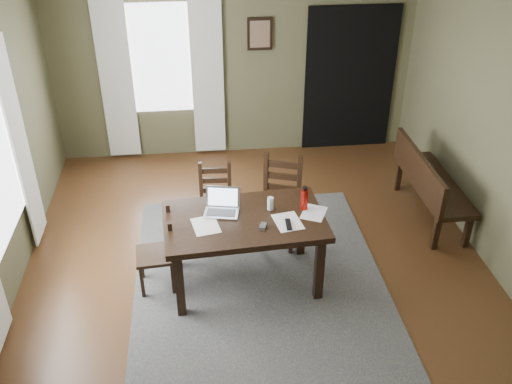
{
  "coord_description": "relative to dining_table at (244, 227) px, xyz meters",
  "views": [
    {
      "loc": [
        -0.55,
        -4.63,
        3.95
      ],
      "look_at": [
        0.0,
        0.3,
        0.9
      ],
      "focal_mm": 40.0,
      "sensor_mm": 36.0,
      "label": 1
    }
  ],
  "objects": [
    {
      "name": "ground",
      "position": [
        0.15,
        0.02,
        -0.71
      ],
      "size": [
        5.0,
        6.0,
        0.01
      ],
      "color": "#492C16"
    },
    {
      "name": "room_shell",
      "position": [
        0.15,
        0.02,
        1.1
      ],
      "size": [
        5.02,
        6.02,
        2.71
      ],
      "color": "brown",
      "rests_on": "ground"
    },
    {
      "name": "rug",
      "position": [
        0.15,
        0.02,
        -0.7
      ],
      "size": [
        2.6,
        3.2,
        0.01
      ],
      "color": "#454545",
      "rests_on": "ground"
    },
    {
      "name": "dining_table",
      "position": [
        0.0,
        0.0,
        0.0
      ],
      "size": [
        1.64,
        1.05,
        0.79
      ],
      "rotation": [
        0.0,
        0.0,
        0.07
      ],
      "color": "black",
      "rests_on": "rug"
    },
    {
      "name": "chair_end",
      "position": [
        -0.86,
        0.04,
        -0.28
      ],
      "size": [
        0.41,
        0.41,
        0.87
      ],
      "rotation": [
        0.0,
        0.0,
        -1.49
      ],
      "color": "black",
      "rests_on": "rug"
    },
    {
      "name": "chair_back_left",
      "position": [
        -0.25,
        0.9,
        -0.27
      ],
      "size": [
        0.41,
        0.41,
        0.88
      ],
      "rotation": [
        0.0,
        0.0,
        -0.06
      ],
      "color": "black",
      "rests_on": "rug"
    },
    {
      "name": "chair_back_right",
      "position": [
        0.46,
        0.71,
        -0.2
      ],
      "size": [
        0.57,
        0.57,
        1.02
      ],
      "rotation": [
        0.0,
        0.0,
        -0.33
      ],
      "color": "black",
      "rests_on": "rug"
    },
    {
      "name": "bench",
      "position": [
        2.3,
        0.99,
        -0.19
      ],
      "size": [
        0.49,
        1.52,
        0.86
      ],
      "rotation": [
        0.0,
        0.0,
        1.57
      ],
      "color": "black",
      "rests_on": "ground"
    },
    {
      "name": "laptop",
      "position": [
        -0.21,
        0.16,
        0.16
      ],
      "size": [
        0.38,
        0.33,
        0.23
      ],
      "rotation": [
        0.0,
        0.0,
        -0.2
      ],
      "color": "#B7B7BC",
      "rests_on": "dining_table"
    },
    {
      "name": "computer_mouse",
      "position": [
        0.16,
        -0.18,
        0.11
      ],
      "size": [
        0.08,
        0.11,
        0.03
      ],
      "primitive_type": "cube",
      "rotation": [
        0.0,
        0.0,
        -0.32
      ],
      "color": "#3F3F42",
      "rests_on": "dining_table"
    },
    {
      "name": "tv_remote",
      "position": [
        0.41,
        -0.17,
        0.11
      ],
      "size": [
        0.06,
        0.19,
        0.02
      ],
      "primitive_type": "cube",
      "rotation": [
        0.0,
        0.0,
        -0.04
      ],
      "color": "black",
      "rests_on": "dining_table"
    },
    {
      "name": "drinking_glass",
      "position": [
        0.28,
        0.13,
        0.17
      ],
      "size": [
        0.07,
        0.07,
        0.14
      ],
      "primitive_type": "cylinder",
      "rotation": [
        0.0,
        0.0,
        -0.23
      ],
      "color": "silver",
      "rests_on": "dining_table"
    },
    {
      "name": "water_bottle",
      "position": [
        0.61,
        0.1,
        0.22
      ],
      "size": [
        0.08,
        0.08,
        0.26
      ],
      "rotation": [
        0.0,
        0.0,
        0.13
      ],
      "color": "#A5130C",
      "rests_on": "dining_table"
    },
    {
      "name": "paper_a",
      "position": [
        -0.38,
        -0.08,
        0.1
      ],
      "size": [
        0.3,
        0.35,
        0.0
      ],
      "primitive_type": "cube",
      "rotation": [
        0.0,
        0.0,
        0.19
      ],
      "color": "white",
      "rests_on": "dining_table"
    },
    {
      "name": "paper_b",
      "position": [
        0.42,
        -0.11,
        0.1
      ],
      "size": [
        0.3,
        0.36,
        0.0
      ],
      "primitive_type": "cube",
      "rotation": [
        0.0,
        0.0,
        0.17
      ],
      "color": "white",
      "rests_on": "dining_table"
    },
    {
      "name": "paper_d",
      "position": [
        0.7,
        0.02,
        0.1
      ],
      "size": [
        0.32,
        0.35,
        0.0
      ],
      "primitive_type": "cube",
      "rotation": [
        0.0,
        0.0,
        -0.45
      ],
      "color": "white",
      "rests_on": "dining_table"
    },
    {
      "name": "window_back",
      "position": [
        -0.85,
        2.99,
        0.75
      ],
      "size": [
        1.0,
        0.01,
        1.5
      ],
      "color": "white",
      "rests_on": "ground"
    },
    {
      "name": "curtain_left_far",
      "position": [
        -2.29,
        1.04,
        0.5
      ],
      "size": [
        0.03,
        0.48,
        2.3
      ],
      "color": "silver",
      "rests_on": "ground"
    },
    {
      "name": "curtain_back_left",
      "position": [
        -1.47,
        2.96,
        0.5
      ],
      "size": [
        0.44,
        0.03,
        2.3
      ],
      "color": "silver",
      "rests_on": "ground"
    },
    {
      "name": "curtain_back_right",
      "position": [
        -0.23,
        2.96,
        0.5
      ],
      "size": [
        0.44,
        0.03,
        2.3
      ],
      "color": "silver",
      "rests_on": "ground"
    },
    {
      "name": "framed_picture",
      "position": [
        0.5,
        2.99,
        1.05
      ],
      "size": [
        0.34,
        0.03,
        0.44
      ],
      "color": "black",
      "rests_on": "ground"
    },
    {
      "name": "doorway_back",
      "position": [
        1.8,
        2.99,
        0.35
      ],
      "size": [
        1.3,
        0.03,
        2.1
      ],
      "color": "black",
      "rests_on": "ground"
    }
  ]
}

